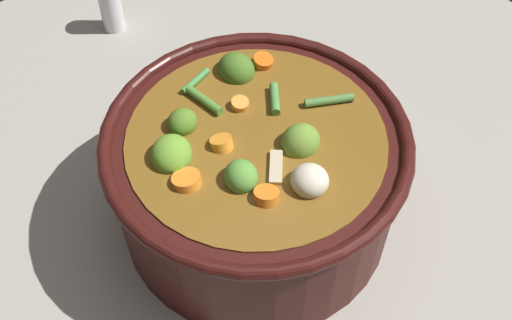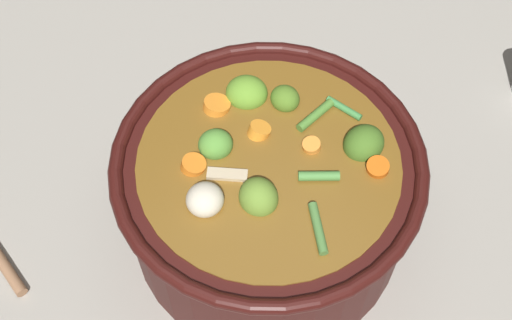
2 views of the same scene
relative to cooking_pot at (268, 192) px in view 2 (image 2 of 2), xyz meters
name	(u,v)px [view 2 (image 2 of 2)]	position (x,y,z in m)	size (l,w,h in m)	color
ground_plane	(267,225)	(0.00, 0.00, -0.07)	(1.10, 1.10, 0.00)	#9E998E
cooking_pot	(268,192)	(0.00, 0.00, 0.00)	(0.31, 0.31, 0.15)	#38110F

